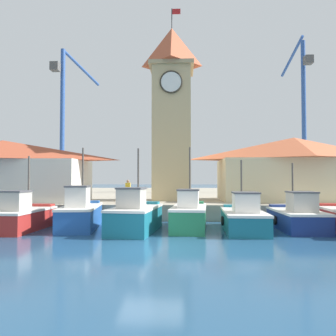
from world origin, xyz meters
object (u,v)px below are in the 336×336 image
object	(u,v)px
fishing_boat_left_outer	(22,216)
fishing_boat_left_inner	(80,214)
fishing_boat_mid_left	(135,216)
fishing_boat_right_inner	(297,217)
clock_tower	(172,108)
fishing_boat_mid_right	(243,218)
port_crane_near	(63,136)
fishing_boat_center	(189,215)
dock_worker_near_tower	(128,191)
warehouse_left	(2,170)
warehouse_right	(294,168)
port_crane_far	(304,132)

from	to	relation	value
fishing_boat_left_outer	fishing_boat_left_inner	bearing A→B (deg)	14.84
fishing_boat_mid_left	fishing_boat_right_inner	xyz separation A→B (m)	(8.59, 1.05, -0.11)
fishing_boat_left_outer	fishing_boat_right_inner	xyz separation A→B (m)	(14.68, 0.79, -0.03)
fishing_boat_left_outer	clock_tower	distance (m)	14.02
fishing_boat_mid_right	port_crane_near	world-z (taller)	port_crane_near
fishing_boat_center	fishing_boat_mid_right	world-z (taller)	fishing_boat_center
fishing_boat_left_outer	fishing_boat_left_inner	size ratio (longest dim) A/B	0.89
clock_tower	fishing_boat_left_inner	bearing A→B (deg)	-120.60
fishing_boat_mid_left	fishing_boat_mid_right	size ratio (longest dim) A/B	0.93
fishing_boat_left_outer	dock_worker_near_tower	size ratio (longest dim) A/B	2.78
fishing_boat_center	dock_worker_near_tower	xyz separation A→B (m)	(-4.20, 4.95, 1.12)
fishing_boat_mid_left	fishing_boat_center	size ratio (longest dim) A/B	0.98
clock_tower	warehouse_left	size ratio (longest dim) A/B	1.20
fishing_boat_mid_left	warehouse_left	xyz separation A→B (m)	(-11.34, 7.46, 2.62)
fishing_boat_left_outer	dock_worker_near_tower	xyz separation A→B (m)	(4.70, 5.67, 1.17)
dock_worker_near_tower	fishing_boat_left_outer	bearing A→B (deg)	-129.63
clock_tower	warehouse_right	xyz separation A→B (m)	(9.64, 0.13, -4.85)
fishing_boat_mid_right	fishing_boat_center	bearing A→B (deg)	171.47
port_crane_far	port_crane_near	bearing A→B (deg)	-174.77
port_crane_far	fishing_boat_mid_left	bearing A→B (deg)	-125.16
fishing_boat_left_inner	clock_tower	size ratio (longest dim) A/B	0.33
fishing_boat_right_inner	dock_worker_near_tower	bearing A→B (deg)	153.94
dock_worker_near_tower	warehouse_right	bearing A→B (deg)	14.72
fishing_boat_mid_left	fishing_boat_mid_right	distance (m)	5.67
fishing_boat_left_outer	fishing_boat_mid_right	bearing A→B (deg)	1.44
fishing_boat_left_outer	clock_tower	world-z (taller)	clock_tower
fishing_boat_mid_left	fishing_boat_center	distance (m)	2.98
fishing_boat_left_inner	port_crane_far	xyz separation A→B (m)	(21.02, 24.28, 7.83)
fishing_boat_right_inner	warehouse_right	size ratio (longest dim) A/B	0.39
clock_tower	port_crane_near	world-z (taller)	port_crane_near
fishing_boat_right_inner	clock_tower	size ratio (longest dim) A/B	0.30
fishing_boat_left_inner	fishing_boat_right_inner	distance (m)	11.79
fishing_boat_left_outer	clock_tower	xyz separation A→B (m)	(7.68, 8.86, 7.70)
fishing_boat_center	clock_tower	world-z (taller)	clock_tower
fishing_boat_mid_left	port_crane_far	size ratio (longest dim) A/B	0.24
fishing_boat_left_outer	fishing_boat_center	world-z (taller)	fishing_boat_center
port_crane_far	fishing_boat_left_outer	bearing A→B (deg)	-133.68
fishing_boat_left_inner	port_crane_near	size ratio (longest dim) A/B	0.28
fishing_boat_left_inner	warehouse_right	bearing A→B (deg)	29.68
fishing_boat_mid_left	port_crane_near	size ratio (longest dim) A/B	0.27
fishing_boat_left_outer	warehouse_right	bearing A→B (deg)	27.43
clock_tower	port_crane_far	world-z (taller)	port_crane_far
fishing_boat_left_outer	dock_worker_near_tower	distance (m)	7.46
warehouse_left	fishing_boat_right_inner	bearing A→B (deg)	-17.83
fishing_boat_mid_right	warehouse_left	size ratio (longest dim) A/B	0.40
fishing_boat_mid_left	fishing_boat_center	xyz separation A→B (m)	(2.81, 0.98, -0.03)
warehouse_left	dock_worker_near_tower	world-z (taller)	warehouse_left
fishing_boat_center	fishing_boat_left_inner	bearing A→B (deg)	179.56
fishing_boat_left_inner	fishing_boat_left_outer	bearing A→B (deg)	-165.16
fishing_boat_left_inner	clock_tower	bearing A→B (deg)	59.40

